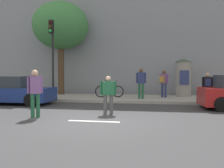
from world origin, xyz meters
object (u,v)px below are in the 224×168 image
object	(u,v)px
poster_column	(183,77)
bicycle_leaning	(109,91)
street_tree	(61,26)
pedestrian_in_red_top	(141,81)
parked_car_silver	(9,91)
traffic_light	(52,47)
pedestrian_with_backpack	(108,91)
pedestrian_with_bag	(207,85)
pedestrian_in_dark_shirt	(35,90)
pedestrian_tallest	(164,81)

from	to	relation	value
poster_column	bicycle_leaning	size ratio (longest dim) A/B	1.39
street_tree	pedestrian_in_red_top	xyz separation A→B (m)	(5.74, -2.23, -3.75)
parked_car_silver	poster_column	bearing A→B (deg)	24.67
traffic_light	pedestrian_with_backpack	size ratio (longest dim) A/B	2.95
pedestrian_in_red_top	pedestrian_with_bag	world-z (taller)	pedestrian_in_red_top
pedestrian_in_red_top	bicycle_leaning	size ratio (longest dim) A/B	1.02
pedestrian_in_dark_shirt	bicycle_leaning	world-z (taller)	pedestrian_in_dark_shirt
traffic_light	parked_car_silver	size ratio (longest dim) A/B	0.99
poster_column	parked_car_silver	bearing A→B (deg)	-155.33
pedestrian_in_dark_shirt	pedestrian_in_red_top	world-z (taller)	pedestrian_in_red_top
bicycle_leaning	parked_car_silver	world-z (taller)	parked_car_silver
street_tree	pedestrian_with_backpack	xyz separation A→B (m)	(4.64, -6.80, -4.03)
pedestrian_with_bag	bicycle_leaning	bearing A→B (deg)	167.01
pedestrian_tallest	parked_car_silver	world-z (taller)	pedestrian_tallest
pedestrian_in_dark_shirt	parked_car_silver	size ratio (longest dim) A/B	0.39
street_tree	parked_car_silver	world-z (taller)	street_tree
street_tree	pedestrian_in_red_top	world-z (taller)	street_tree
pedestrian_with_bag	pedestrian_tallest	bearing A→B (deg)	142.46
pedestrian_with_backpack	parked_car_silver	distance (m)	6.21
street_tree	traffic_light	bearing A→B (deg)	-77.58
pedestrian_in_dark_shirt	pedestrian_with_backpack	distance (m)	2.79
traffic_light	parked_car_silver	distance (m)	3.38
pedestrian_in_red_top	street_tree	bearing A→B (deg)	158.79
street_tree	pedestrian_in_dark_shirt	distance (m)	9.18
pedestrian_with_bag	pedestrian_in_red_top	bearing A→B (deg)	168.78
pedestrian_in_red_top	bicycle_leaning	bearing A→B (deg)	163.90
traffic_light	pedestrian_tallest	xyz separation A→B (m)	(6.40, 1.85, -2.00)
traffic_light	pedestrian_tallest	size ratio (longest dim) A/B	2.68
traffic_light	poster_column	size ratio (longest dim) A/B	1.86
poster_column	street_tree	bearing A→B (deg)	178.81
pedestrian_in_dark_shirt	pedestrian_in_red_top	distance (m)	6.82
pedestrian_with_backpack	bicycle_leaning	world-z (taller)	pedestrian_with_backpack
street_tree	pedestrian_with_bag	bearing A→B (deg)	-17.53
pedestrian_with_bag	pedestrian_in_dark_shirt	bearing A→B (deg)	-144.41
traffic_light	pedestrian_in_dark_shirt	distance (m)	5.56
pedestrian_in_dark_shirt	bicycle_leaning	bearing A→B (deg)	75.54
street_tree	pedestrian_tallest	world-z (taller)	street_tree
pedestrian_tallest	pedestrian_in_red_top	bearing A→B (deg)	-143.78
poster_column	street_tree	distance (m)	9.09
poster_column	pedestrian_with_backpack	xyz separation A→B (m)	(-3.72, -6.63, -0.47)
street_tree	pedestrian_in_red_top	distance (m)	7.21
poster_column	pedestrian_with_backpack	distance (m)	7.62
traffic_light	pedestrian_with_bag	distance (m)	8.84
pedestrian_with_bag	bicycle_leaning	world-z (taller)	pedestrian_with_bag
pedestrian_with_bag	pedestrian_tallest	distance (m)	2.75
pedestrian_tallest	parked_car_silver	size ratio (longest dim) A/B	0.37
street_tree	pedestrian_tallest	size ratio (longest dim) A/B	3.85
poster_column	parked_car_silver	distance (m)	10.47
parked_car_silver	street_tree	bearing A→B (deg)	76.01
bicycle_leaning	pedestrian_in_dark_shirt	bearing A→B (deg)	-104.46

